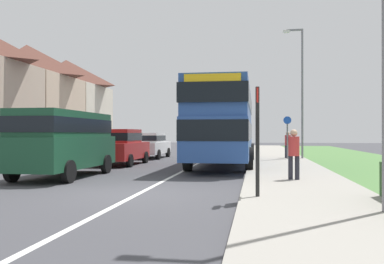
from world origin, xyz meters
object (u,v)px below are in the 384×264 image
object	(u,v)px
double_decker_bus	(224,121)
bus_stop_sign	(257,134)
parked_van_dark_green	(64,139)
parked_car_white	(149,144)
pedestrian_at_stop	(294,152)
street_lamp_mid	(300,85)
parked_car_red	(120,146)
pedestrian_walking_away	(288,143)
cycle_route_sign	(287,136)

from	to	relation	value
double_decker_bus	bus_stop_sign	bearing A→B (deg)	-81.18
parked_van_dark_green	bus_stop_sign	size ratio (longest dim) A/B	1.99
parked_car_white	pedestrian_at_stop	distance (m)	14.26
pedestrian_at_stop	street_lamp_mid	xyz separation A→B (m)	(1.38, 11.30, 3.37)
parked_car_red	double_decker_bus	bearing A→B (deg)	0.62
street_lamp_mid	parked_car_white	bearing A→B (deg)	175.93
parked_car_white	pedestrian_walking_away	xyz separation A→B (m)	(8.46, -0.40, 0.10)
parked_car_red	pedestrian_at_stop	bearing A→B (deg)	-39.28
parked_car_white	pedestrian_walking_away	distance (m)	8.47
pedestrian_walking_away	bus_stop_sign	world-z (taller)	bus_stop_sign
pedestrian_at_stop	bus_stop_sign	xyz separation A→B (m)	(-1.12, -3.59, 0.56)
pedestrian_at_stop	street_lamp_mid	distance (m)	11.87
pedestrian_at_stop	cycle_route_sign	bearing A→B (deg)	86.83
pedestrian_walking_away	double_decker_bus	bearing A→B (deg)	-123.06
pedestrian_walking_away	street_lamp_mid	bearing A→B (deg)	-19.57
pedestrian_walking_away	parked_car_red	bearing A→B (deg)	-148.39
double_decker_bus	street_lamp_mid	bearing A→B (deg)	50.41
parked_van_dark_green	bus_stop_sign	xyz separation A→B (m)	(6.73, -4.17, 0.18)
double_decker_bus	cycle_route_sign	xyz separation A→B (m)	(3.27, 4.40, -0.71)
pedestrian_walking_away	bus_stop_sign	size ratio (longest dim) A/B	0.64
parked_car_white	bus_stop_sign	world-z (taller)	bus_stop_sign
parked_van_dark_green	parked_car_white	size ratio (longest dim) A/B	1.17
pedestrian_walking_away	cycle_route_sign	size ratio (longest dim) A/B	0.66
parked_van_dark_green	parked_car_red	world-z (taller)	parked_van_dark_green
cycle_route_sign	street_lamp_mid	bearing A→B (deg)	32.45
double_decker_bus	street_lamp_mid	xyz separation A→B (m)	(4.04, 4.89, 2.20)
parked_van_dark_green	pedestrian_at_stop	size ratio (longest dim) A/B	3.10
cycle_route_sign	double_decker_bus	bearing A→B (deg)	-126.61
pedestrian_walking_away	parked_van_dark_green	bearing A→B (deg)	-127.87
pedestrian_at_stop	street_lamp_mid	world-z (taller)	street_lamp_mid
double_decker_bus	parked_car_red	size ratio (longest dim) A/B	2.43
street_lamp_mid	parked_car_red	bearing A→B (deg)	-151.58
pedestrian_walking_away	street_lamp_mid	world-z (taller)	street_lamp_mid
double_decker_bus	pedestrian_walking_away	world-z (taller)	double_decker_bus
double_decker_bus	cycle_route_sign	world-z (taller)	double_decker_bus
street_lamp_mid	cycle_route_sign	bearing A→B (deg)	-147.55
pedestrian_walking_away	parked_car_white	bearing A→B (deg)	177.27
double_decker_bus	parked_car_red	bearing A→B (deg)	-179.38
double_decker_bus	pedestrian_at_stop	xyz separation A→B (m)	(2.67, -6.41, -1.17)
parked_van_dark_green	parked_car_red	size ratio (longest dim) A/B	1.21
parked_van_dark_green	double_decker_bus	bearing A→B (deg)	48.35
cycle_route_sign	street_lamp_mid	xyz separation A→B (m)	(0.78, 0.49, 2.92)
parked_car_red	pedestrian_walking_away	size ratio (longest dim) A/B	2.56
bus_stop_sign	street_lamp_mid	distance (m)	15.35
parked_van_dark_green	street_lamp_mid	size ratio (longest dim) A/B	0.68
parked_car_red	pedestrian_walking_away	distance (m)	9.91
bus_stop_sign	street_lamp_mid	xyz separation A→B (m)	(2.49, 14.89, 2.80)
parked_car_red	bus_stop_sign	distance (m)	11.97
pedestrian_at_stop	bus_stop_sign	size ratio (longest dim) A/B	0.64
parked_car_white	street_lamp_mid	bearing A→B (deg)	-4.07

